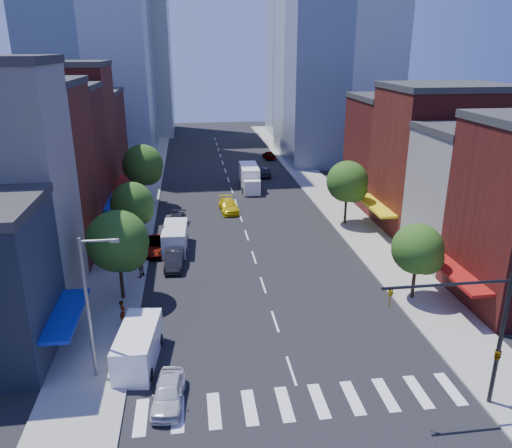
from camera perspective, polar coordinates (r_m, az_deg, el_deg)
The scene contains 31 objects.
ground at distance 32.61m, azimuth 4.06°, elevation -16.38°, with size 220.00×220.00×0.00m, color black.
sidewalk_left at distance 68.82m, azimuth -13.06°, elevation 3.00°, with size 5.00×120.00×0.15m, color gray.
sidewalk_right at distance 70.87m, azimuth 7.51°, elevation 3.82°, with size 5.00×120.00×0.15m, color gray.
crosswalk at distance 30.29m, azimuth 5.26°, elevation -19.65°, with size 19.00×3.00×0.01m, color silver.
bldg_left_2 at distance 50.00m, azimuth -25.37°, elevation 4.83°, with size 12.00×9.00×16.00m, color #591715.
bldg_left_3 at distance 58.05m, azimuth -22.94°, elevation 6.49°, with size 12.00×8.00×15.00m, color #4B1412.
bldg_left_4 at distance 65.97m, azimuth -21.26°, elevation 9.01°, with size 12.00×9.00×17.00m, color #591715.
bldg_left_5 at distance 75.44m, azimuth -19.51°, elevation 8.85°, with size 12.00×10.00×13.00m, color #4B1412.
bldg_right_1 at distance 50.50m, azimuth 24.62°, elevation 2.71°, with size 12.00×8.00×12.00m, color #B8B4AA.
bldg_right_2 at distance 57.69m, azimuth 20.23°, elevation 6.76°, with size 12.00×10.00×15.00m, color #591715.
bldg_right_3 at distance 66.69m, azimuth 16.23°, elevation 7.90°, with size 12.00×10.00×13.00m, color #4B1412.
tower_far_w at distance 121.73m, azimuth -14.68°, elevation 23.19°, with size 18.00×18.00×56.00m, color #9EA5AD.
traffic_signal at distance 30.38m, azimuth 25.25°, elevation -12.02°, with size 7.24×2.24×8.00m.
streetlight at distance 30.76m, azimuth -18.42°, elevation -8.27°, with size 2.25×0.25×9.00m.
tree_left_near at distance 39.78m, azimuth -15.31°, elevation -2.15°, with size 4.80×4.80×7.30m.
tree_left_mid at distance 50.21m, azimuth -13.80°, elevation 2.10°, with size 4.20×4.20×6.65m.
tree_left_far at distance 63.51m, azimuth -12.67°, elevation 6.45°, with size 5.00×5.00×7.75m.
tree_right_near at distance 40.76m, azimuth 18.18°, elevation -2.94°, with size 4.00×4.00×6.20m.
tree_right_far at distance 56.38m, azimuth 10.55°, elevation 4.60°, with size 4.60×4.60×7.20m.
parked_car_front at distance 30.13m, azimuth -9.97°, elevation -18.43°, with size 1.69×4.19×1.43m, color silver.
parked_car_second at distance 46.41m, azimuth -9.28°, elevation -4.00°, with size 1.60×4.59×1.51m, color black.
parked_car_third at distance 50.08m, azimuth -11.49°, elevation -2.42°, with size 2.30×4.99×1.39m, color #999999.
parked_car_rear at distance 56.21m, azimuth -9.09°, elevation 0.22°, with size 2.02×4.97×1.44m, color black.
cargo_van_near at distance 33.34m, azimuth -13.37°, elevation -13.58°, with size 2.87×5.83×2.39m.
cargo_van_far at distance 50.14m, azimuth -9.23°, elevation -1.63°, with size 2.54×5.77×2.42m.
taxi at distance 61.29m, azimuth -3.16°, elevation 2.10°, with size 2.07×5.09×1.48m, color #D8BD0B.
traffic_car_oncoming at distance 78.18m, azimuth 1.02°, elevation 5.96°, with size 1.51×4.32×1.42m, color black.
traffic_car_far at distance 90.81m, azimuth 1.48°, elevation 7.88°, with size 1.68×4.16×1.42m, color #999999.
box_truck at distance 71.06m, azimuth -0.74°, elevation 5.25°, with size 2.67×8.09×3.23m.
pedestrian_near at distance 37.82m, azimuth -14.98°, elevation -9.69°, with size 0.66×0.43×1.81m, color #999999.
pedestrian_far at distance 44.65m, azimuth -13.22°, elevation -4.73°, with size 0.96×0.74×1.97m, color #999999.
Camera 1 is at (-5.72, -25.79, 19.13)m, focal length 35.00 mm.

